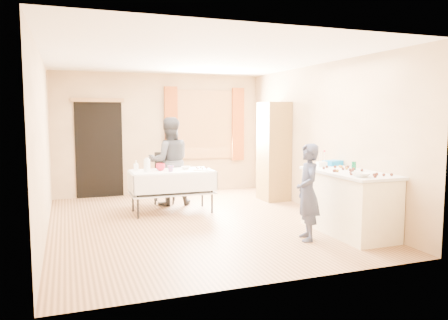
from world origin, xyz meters
name	(u,v)px	position (x,y,z in m)	size (l,w,h in m)	color
floor	(197,222)	(0.00, 0.00, -0.01)	(4.50, 5.50, 0.02)	#9E7047
ceiling	(196,57)	(0.00, 0.00, 2.61)	(4.50, 5.50, 0.02)	white
wall_back	(161,134)	(0.00, 2.76, 1.30)	(4.50, 0.02, 2.60)	tan
wall_front	(274,158)	(0.00, -2.76, 1.30)	(4.50, 0.02, 2.60)	tan
wall_left	(42,145)	(-2.26, 0.00, 1.30)	(0.02, 5.50, 2.60)	tan
wall_right	(319,139)	(2.26, 0.00, 1.30)	(0.02, 5.50, 2.60)	tan
window_frame	(205,125)	(1.00, 2.72, 1.50)	(1.32, 0.06, 1.52)	olive
window_pane	(205,125)	(1.00, 2.71, 1.50)	(1.20, 0.02, 1.40)	white
curtain_left	(171,125)	(0.22, 2.67, 1.50)	(0.28, 0.06, 1.65)	#914217
curtain_right	(238,124)	(1.78, 2.67, 1.50)	(0.28, 0.06, 1.65)	#914217
doorway	(99,150)	(-1.30, 2.73, 1.00)	(0.95, 0.04, 2.00)	black
door_lintel	(98,100)	(-1.30, 2.70, 2.02)	(1.05, 0.06, 0.08)	olive
cabinet	(274,151)	(1.99, 1.25, 0.99)	(0.50, 0.60, 1.97)	brown
counter	(348,202)	(1.89, -1.39, 0.45)	(0.74, 1.57, 0.91)	#F8ECC5
party_table	(172,187)	(-0.21, 0.81, 0.45)	(1.45, 0.75, 0.75)	black
chair	(165,188)	(-0.15, 1.71, 0.29)	(0.50, 0.50, 0.98)	black
girl	(308,192)	(1.15, -1.50, 0.67)	(0.44, 0.56, 1.33)	#242943
woman	(169,161)	(-0.10, 1.47, 0.84)	(0.86, 0.70, 1.67)	black
soda_can	(354,166)	(2.05, -1.28, 0.97)	(0.07, 0.07, 0.12)	#0F7B46
mixing_bowl	(361,175)	(1.69, -1.92, 0.94)	(0.22, 0.22, 0.05)	white
foam_block	(322,164)	(1.80, -0.80, 0.95)	(0.15, 0.10, 0.08)	white
blue_basket	(333,163)	(2.09, -0.69, 0.95)	(0.30, 0.20, 0.08)	#086EC1
pitcher	(147,166)	(-0.66, 0.73, 0.86)	(0.11, 0.11, 0.22)	silver
cup_red	(161,167)	(-0.41, 0.84, 0.81)	(0.17, 0.17, 0.13)	red
cup_rainbow	(171,169)	(-0.27, 0.64, 0.80)	(0.14, 0.14, 0.10)	red
small_bowl	(186,168)	(0.06, 0.90, 0.78)	(0.19, 0.19, 0.05)	white
pastry_tray	(202,169)	(0.30, 0.69, 0.76)	(0.28, 0.20, 0.02)	white
bottle	(136,166)	(-0.81, 0.97, 0.84)	(0.09, 0.09, 0.18)	white
cake_balls	(352,171)	(1.87, -1.49, 0.93)	(0.53, 1.13, 0.04)	#3F2314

